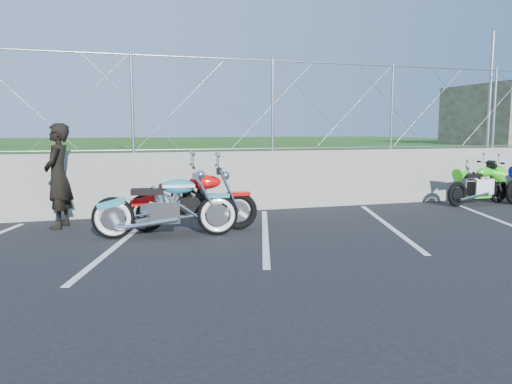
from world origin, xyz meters
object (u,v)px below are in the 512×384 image
object	(u,v)px
cruiser_turquoise	(168,208)
naked_orange	(194,203)
person_standing	(58,176)
sportbike_green	(479,186)

from	to	relation	value
cruiser_turquoise	naked_orange	bearing A→B (deg)	43.12
cruiser_turquoise	person_standing	distance (m)	2.28
person_standing	naked_orange	bearing A→B (deg)	80.91
sportbike_green	cruiser_turquoise	bearing A→B (deg)	-177.79
sportbike_green	person_standing	size ratio (longest dim) A/B	1.03
naked_orange	cruiser_turquoise	bearing A→B (deg)	-134.35
naked_orange	sportbike_green	xyz separation A→B (m)	(6.98, 1.03, -0.05)
sportbike_green	person_standing	xyz separation A→B (m)	(-9.25, -0.03, 0.51)
naked_orange	person_standing	distance (m)	2.52
sportbike_green	person_standing	world-z (taller)	person_standing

